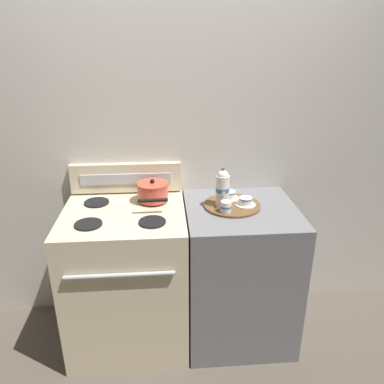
# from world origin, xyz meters

# --- Properties ---
(ground_plane) EXTENTS (6.00, 6.00, 0.00)m
(ground_plane) POSITION_xyz_m (0.00, 0.00, 0.00)
(ground_plane) COLOR brown
(wall_back) EXTENTS (6.00, 0.05, 2.20)m
(wall_back) POSITION_xyz_m (0.00, 0.36, 1.10)
(wall_back) COLOR beige
(wall_back) RESTS_ON ground
(stove) EXTENTS (0.73, 0.69, 0.93)m
(stove) POSITION_xyz_m (-0.34, -0.00, 0.46)
(stove) COLOR beige
(stove) RESTS_ON ground
(control_panel) EXTENTS (0.72, 0.05, 0.19)m
(control_panel) POSITION_xyz_m (-0.34, 0.31, 1.03)
(control_panel) COLOR beige
(control_panel) RESTS_ON stove
(side_counter) EXTENTS (0.68, 0.66, 0.92)m
(side_counter) POSITION_xyz_m (0.37, 0.00, 0.46)
(side_counter) COLOR slate
(side_counter) RESTS_ON ground
(saucepan) EXTENTS (0.20, 0.29, 0.14)m
(saucepan) POSITION_xyz_m (-0.17, 0.15, 0.99)
(saucepan) COLOR #D14C38
(saucepan) RESTS_ON stove
(serving_tray) EXTENTS (0.35, 0.35, 0.01)m
(serving_tray) POSITION_xyz_m (0.32, 0.04, 0.93)
(serving_tray) COLOR brown
(serving_tray) RESTS_ON side_counter
(teapot) EXTENTS (0.08, 0.13, 0.24)m
(teapot) POSITION_xyz_m (0.25, 0.03, 1.05)
(teapot) COLOR white
(teapot) RESTS_ON serving_tray
(teacup_left) EXTENTS (0.13, 0.13, 0.05)m
(teacup_left) POSITION_xyz_m (0.32, 0.13, 0.96)
(teacup_left) COLOR white
(teacup_left) RESTS_ON serving_tray
(teacup_right) EXTENTS (0.13, 0.13, 0.05)m
(teacup_right) POSITION_xyz_m (0.40, 0.02, 0.96)
(teacup_right) COLOR white
(teacup_right) RESTS_ON serving_tray
(creamer_jug) EXTENTS (0.06, 0.06, 0.07)m
(creamer_jug) POSITION_xyz_m (0.26, -0.07, 0.97)
(creamer_jug) COLOR white
(creamer_jug) RESTS_ON serving_tray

